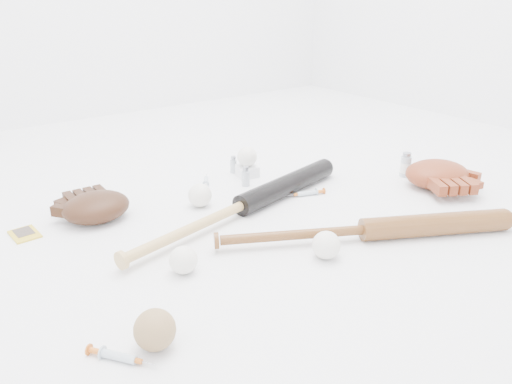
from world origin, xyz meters
TOP-DOWN VIEW (x-y plane):
  - bat_dark at (-0.09, 0.05)m, footprint 0.91×0.26m
  - bat_wood at (0.08, -0.27)m, footprint 0.79×0.45m
  - glove_dark at (-0.45, 0.28)m, footprint 0.24×0.24m
  - glove_tan at (0.57, -0.15)m, footprint 0.35×0.35m
  - trading_card at (-0.65, 0.31)m, footprint 0.07×0.10m
  - pedestal at (0.11, 0.32)m, footprint 0.08×0.08m
  - baseball_on_pedestal at (0.11, 0.32)m, footprint 0.07×0.07m
  - baseball_left at (-0.39, -0.13)m, footprint 0.07×0.07m
  - baseball_upper at (-0.16, 0.19)m, footprint 0.07×0.07m
  - baseball_mid at (-0.07, -0.28)m, footprint 0.07×0.07m
  - baseball_aged at (-0.57, -0.33)m, footprint 0.08×0.08m
  - syringe_0 at (-0.64, -0.32)m, footprint 0.11×0.14m
  - syringe_1 at (0.16, 0.05)m, footprint 0.15×0.07m
  - syringe_2 at (-0.05, 0.35)m, footprint 0.09×0.13m
  - syringe_3 at (0.68, -0.06)m, footprint 0.14×0.13m
  - vial_0 at (0.09, 0.38)m, footprint 0.02×0.02m
  - vial_1 at (0.05, 0.24)m, footprint 0.03×0.03m
  - vial_2 at (0.12, 0.36)m, footprint 0.03×0.03m
  - vial_3 at (0.57, -0.02)m, footprint 0.04×0.04m

SIDE VIEW (x-z plane):
  - trading_card at x=-0.65m, z-range 0.00..0.01m
  - syringe_2 at x=-0.05m, z-range 0.00..0.02m
  - syringe_1 at x=0.16m, z-range 0.00..0.02m
  - syringe_0 at x=-0.64m, z-range 0.00..0.02m
  - syringe_3 at x=0.68m, z-range 0.00..0.02m
  - pedestal at x=0.11m, z-range 0.00..0.04m
  - vial_0 at x=0.09m, z-range 0.00..0.06m
  - bat_wood at x=0.08m, z-range 0.00..0.06m
  - bat_dark at x=-0.09m, z-range 0.00..0.07m
  - baseball_left at x=-0.39m, z-range 0.00..0.07m
  - vial_2 at x=0.12m, z-range 0.00..0.07m
  - vial_1 at x=0.05m, z-range 0.00..0.07m
  - baseball_mid at x=-0.07m, z-range 0.00..0.07m
  - baseball_upper at x=-0.16m, z-range 0.00..0.07m
  - baseball_aged at x=-0.57m, z-range 0.00..0.08m
  - glove_dark at x=-0.45m, z-range 0.00..0.08m
  - vial_3 at x=0.57m, z-range 0.00..0.09m
  - glove_tan at x=0.57m, z-range 0.00..0.09m
  - baseball_on_pedestal at x=0.11m, z-range 0.04..0.11m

